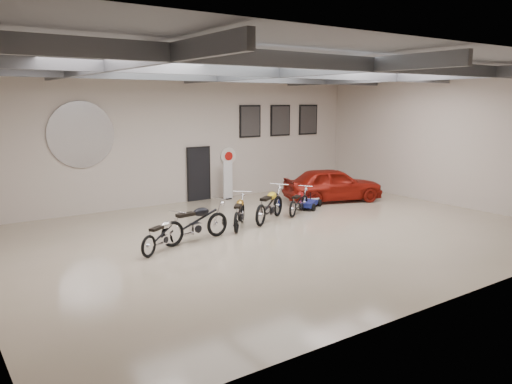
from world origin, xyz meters
TOP-DOWN VIEW (x-y plane):
  - floor at (0.00, 0.00)m, footprint 16.00×12.00m
  - ceiling at (0.00, 0.00)m, footprint 16.00×12.00m
  - back_wall at (0.00, 6.00)m, footprint 16.00×0.02m
  - right_wall at (8.00, 0.00)m, footprint 0.02×12.00m
  - ceiling_beams at (0.00, 0.00)m, footprint 15.80×11.80m
  - door at (0.50, 5.95)m, footprint 0.92×0.08m
  - logo_plaque at (-4.00, 5.95)m, footprint 2.30×0.06m
  - poster_left at (3.00, 5.96)m, footprint 1.05×0.08m
  - poster_mid at (4.60, 5.96)m, footprint 1.05×0.08m
  - poster_right at (6.20, 5.96)m, footprint 1.05×0.08m
  - oil_sign at (1.90, 5.95)m, footprint 0.72×0.10m
  - banner_stand at (1.59, 5.50)m, footprint 0.48×0.25m
  - motorcycle_silver at (-3.58, 0.38)m, footprint 1.84×1.41m
  - motorcycle_black at (-2.43, 0.70)m, footprint 2.30×1.00m
  - motorcycle_gold at (-0.54, 1.34)m, footprint 1.77×1.93m
  - motorcycle_yellow at (0.74, 1.48)m, footprint 2.23×1.75m
  - motorcycle_red at (2.23, 1.76)m, footprint 1.80×1.38m
  - go_kart at (3.27, 2.36)m, footprint 1.65×1.42m
  - vintage_car at (4.82, 2.78)m, footprint 2.77×4.23m

SIDE VIEW (x-z plane):
  - floor at x=0.00m, z-range -0.01..0.01m
  - go_kart at x=3.27m, z-range 0.00..0.55m
  - motorcycle_red at x=2.23m, z-range 0.00..0.92m
  - motorcycle_silver at x=-3.58m, z-range 0.00..0.94m
  - motorcycle_gold at x=-0.54m, z-range 0.00..1.04m
  - motorcycle_yellow at x=0.74m, z-range 0.00..1.14m
  - motorcycle_black at x=-2.43m, z-range 0.00..1.16m
  - vintage_car at x=4.82m, z-range 0.00..1.34m
  - banner_stand at x=1.59m, z-range 0.00..1.67m
  - door at x=0.50m, z-range 0.00..2.10m
  - oil_sign at x=1.90m, z-range 1.34..2.06m
  - back_wall at x=0.00m, z-range 0.00..5.00m
  - right_wall at x=8.00m, z-range 0.00..5.00m
  - logo_plaque at x=-4.00m, z-range 2.22..3.38m
  - poster_left at x=3.00m, z-range 2.42..3.78m
  - poster_mid at x=4.60m, z-range 2.42..3.78m
  - poster_right at x=6.20m, z-range 2.42..3.78m
  - ceiling_beams at x=0.00m, z-range 4.59..4.91m
  - ceiling at x=0.00m, z-range 5.00..5.00m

